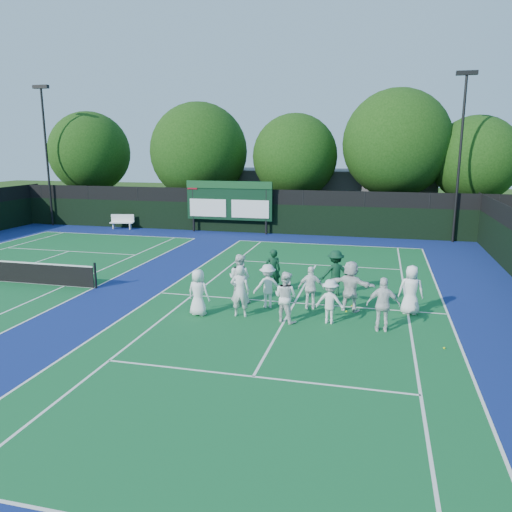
# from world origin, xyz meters

# --- Properties ---
(ground) EXTENTS (120.00, 120.00, 0.00)m
(ground) POSITION_xyz_m (0.00, 0.00, 0.00)
(ground) COLOR #203D10
(ground) RESTS_ON ground
(court_apron) EXTENTS (34.00, 32.00, 0.01)m
(court_apron) POSITION_xyz_m (-6.00, 1.00, 0.00)
(court_apron) COLOR navy
(court_apron) RESTS_ON ground
(near_court) EXTENTS (11.05, 23.85, 0.01)m
(near_court) POSITION_xyz_m (0.00, 1.00, 0.01)
(near_court) COLOR #125A2A
(near_court) RESTS_ON ground
(back_fence) EXTENTS (34.00, 0.08, 3.00)m
(back_fence) POSITION_xyz_m (-6.00, 16.00, 1.36)
(back_fence) COLOR black
(back_fence) RESTS_ON ground
(scoreboard) EXTENTS (6.00, 0.21, 3.55)m
(scoreboard) POSITION_xyz_m (-7.01, 15.59, 2.19)
(scoreboard) COLOR black
(scoreboard) RESTS_ON ground
(clubhouse) EXTENTS (18.00, 6.00, 4.00)m
(clubhouse) POSITION_xyz_m (-2.00, 24.00, 2.00)
(clubhouse) COLOR #57575C
(clubhouse) RESTS_ON ground
(light_pole_left) EXTENTS (1.20, 0.30, 10.12)m
(light_pole_left) POSITION_xyz_m (-21.00, 15.70, 6.30)
(light_pole_left) COLOR black
(light_pole_left) RESTS_ON ground
(light_pole_right) EXTENTS (1.20, 0.30, 10.12)m
(light_pole_right) POSITION_xyz_m (7.50, 15.70, 6.30)
(light_pole_right) COLOR black
(light_pole_right) RESTS_ON ground
(bench) EXTENTS (1.71, 0.79, 1.05)m
(bench) POSITION_xyz_m (-15.00, 15.38, 0.56)
(bench) COLOR white
(bench) RESTS_ON ground
(tree_a) EXTENTS (6.40, 6.40, 8.56)m
(tree_a) POSITION_xyz_m (-19.68, 19.58, 5.19)
(tree_a) COLOR black
(tree_a) RESTS_ON ground
(tree_b) EXTENTS (7.32, 7.32, 9.11)m
(tree_b) POSITION_xyz_m (-10.39, 19.58, 5.26)
(tree_b) COLOR black
(tree_b) RESTS_ON ground
(tree_c) EXTENTS (6.12, 6.12, 8.18)m
(tree_c) POSITION_xyz_m (-3.02, 19.58, 4.96)
(tree_c) COLOR black
(tree_c) RESTS_ON ground
(tree_d) EXTENTS (7.39, 7.39, 9.72)m
(tree_d) POSITION_xyz_m (4.05, 19.58, 5.83)
(tree_d) COLOR black
(tree_d) RESTS_ON ground
(tree_e) EXTENTS (5.77, 5.77, 7.88)m
(tree_e) POSITION_xyz_m (9.19, 19.58, 4.84)
(tree_e) COLOR black
(tree_e) RESTS_ON ground
(tennis_ball_1) EXTENTS (0.07, 0.07, 0.07)m
(tennis_ball_1) POSITION_xyz_m (1.98, 0.38, 0.03)
(tennis_ball_1) COLOR #BFD318
(tennis_ball_1) RESTS_ON ground
(tennis_ball_2) EXTENTS (0.07, 0.07, 0.07)m
(tennis_ball_2) POSITION_xyz_m (4.99, -2.31, 0.03)
(tennis_ball_2) COLOR #BFD318
(tennis_ball_2) RESTS_ON ground
(tennis_ball_3) EXTENTS (0.07, 0.07, 0.07)m
(tennis_ball_3) POSITION_xyz_m (-2.75, 2.94, 0.03)
(tennis_ball_3) COLOR #BFD318
(tennis_ball_3) RESTS_ON ground
(tennis_ball_4) EXTENTS (0.07, 0.07, 0.07)m
(tennis_ball_4) POSITION_xyz_m (2.14, 1.08, 0.03)
(tennis_ball_4) COLOR #BFD318
(tennis_ball_4) RESTS_ON ground
(tennis_ball_5) EXTENTS (0.07, 0.07, 0.07)m
(tennis_ball_5) POSITION_xyz_m (3.28, 1.21, 0.03)
(tennis_ball_5) COLOR #BFD318
(tennis_ball_5) RESTS_ON ground
(player_front_0) EXTENTS (0.89, 0.66, 1.65)m
(player_front_0) POSITION_xyz_m (-3.04, -1.17, 0.83)
(player_front_0) COLOR white
(player_front_0) RESTS_ON ground
(player_front_1) EXTENTS (0.72, 0.51, 1.85)m
(player_front_1) POSITION_xyz_m (-1.59, -0.95, 0.92)
(player_front_1) COLOR silver
(player_front_1) RESTS_ON ground
(player_front_2) EXTENTS (1.04, 0.95, 1.74)m
(player_front_2) POSITION_xyz_m (0.03, -1.09, 0.87)
(player_front_2) COLOR white
(player_front_2) RESTS_ON ground
(player_front_3) EXTENTS (1.05, 0.70, 1.51)m
(player_front_3) POSITION_xyz_m (1.50, -0.89, 0.76)
(player_front_3) COLOR white
(player_front_3) RESTS_ON ground
(player_front_4) EXTENTS (1.07, 0.49, 1.78)m
(player_front_4) POSITION_xyz_m (3.21, -1.23, 0.89)
(player_front_4) COLOR white
(player_front_4) RESTS_ON ground
(player_back_0) EXTENTS (1.07, 0.93, 1.87)m
(player_back_0) POSITION_xyz_m (-2.05, 0.62, 0.94)
(player_back_0) COLOR white
(player_back_0) RESTS_ON ground
(player_back_1) EXTENTS (1.20, 0.95, 1.63)m
(player_back_1) POSITION_xyz_m (-0.89, 0.27, 0.81)
(player_back_1) COLOR white
(player_back_1) RESTS_ON ground
(player_back_2) EXTENTS (0.98, 0.53, 1.59)m
(player_back_2) POSITION_xyz_m (0.68, 0.46, 0.80)
(player_back_2) COLOR white
(player_back_2) RESTS_ON ground
(player_back_3) EXTENTS (1.80, 1.05, 1.85)m
(player_back_3) POSITION_xyz_m (2.09, 0.58, 0.93)
(player_back_3) COLOR white
(player_back_3) RESTS_ON ground
(player_back_4) EXTENTS (0.88, 0.59, 1.76)m
(player_back_4) POSITION_xyz_m (4.16, 0.75, 0.88)
(player_back_4) COLOR white
(player_back_4) RESTS_ON ground
(coach_left) EXTENTS (0.74, 0.61, 1.74)m
(coach_left) POSITION_xyz_m (-1.15, 2.47, 0.87)
(coach_left) COLOR #0E331F
(coach_left) RESTS_ON ground
(coach_right) EXTENTS (1.36, 1.09, 1.84)m
(coach_right) POSITION_xyz_m (1.38, 2.37, 0.92)
(coach_right) COLOR #0E3621
(coach_right) RESTS_ON ground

